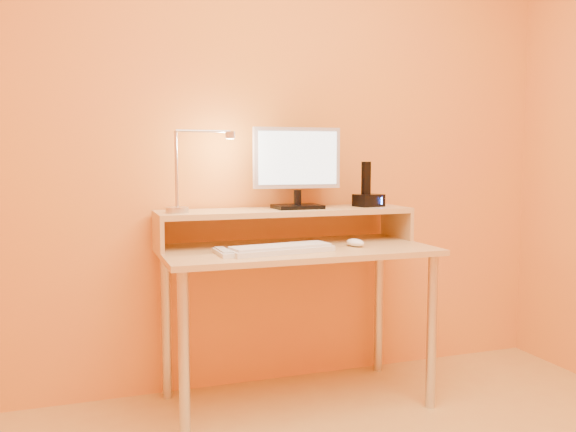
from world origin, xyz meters
name	(u,v)px	position (x,y,z in m)	size (l,w,h in m)	color
wall_back	(274,131)	(0.00, 1.50, 1.25)	(3.00, 0.04, 2.50)	orange
desk_leg_fl	(184,359)	(-0.55, 0.93, 0.35)	(0.04, 0.04, 0.69)	silver
desk_leg_fr	(432,332)	(0.55, 0.93, 0.35)	(0.04, 0.04, 0.69)	silver
desk_leg_bl	(166,325)	(-0.55, 1.43, 0.35)	(0.04, 0.04, 0.69)	silver
desk_leg_br	(379,306)	(0.55, 1.43, 0.35)	(0.04, 0.04, 0.69)	silver
desk_lower	(296,250)	(0.00, 1.18, 0.71)	(1.20, 0.60, 0.03)	tan
shelf_riser_left	(158,234)	(-0.59, 1.33, 0.79)	(0.02, 0.30, 0.14)	tan
shelf_riser_right	(397,224)	(0.59, 1.33, 0.79)	(0.02, 0.30, 0.14)	tan
desk_shelf	(285,212)	(0.00, 1.33, 0.87)	(1.20, 0.30, 0.03)	tan
monitor_foot	(298,207)	(0.06, 1.33, 0.89)	(0.22, 0.16, 0.02)	black
monitor_neck	(298,197)	(0.06, 1.33, 0.93)	(0.04, 0.04, 0.07)	black
monitor_panel	(297,158)	(0.06, 1.34, 1.12)	(0.42, 0.04, 0.28)	#ADADB6
monitor_back	(295,158)	(0.06, 1.36, 1.12)	(0.38, 0.01, 0.24)	black
monitor_screen	(298,158)	(0.06, 1.32, 1.12)	(0.38, 0.00, 0.25)	#C6E8F8
lamp_base	(177,210)	(-0.51, 1.30, 0.89)	(0.10, 0.10, 0.03)	silver
lamp_post	(176,169)	(-0.51, 1.30, 1.07)	(0.01, 0.01, 0.33)	silver
lamp_arm	(203,131)	(-0.39, 1.30, 1.24)	(0.01, 0.01, 0.24)	silver
lamp_head	(230,135)	(-0.27, 1.30, 1.22)	(0.04, 0.04, 0.03)	silver
lamp_bulb	(230,138)	(-0.27, 1.30, 1.20)	(0.03, 0.03, 0.00)	#FFEAC6
phone_dock	(369,200)	(0.43, 1.33, 0.91)	(0.13, 0.10, 0.06)	black
phone_handset	(366,178)	(0.42, 1.33, 1.02)	(0.04, 0.03, 0.16)	black
phone_led	(382,201)	(0.48, 1.28, 0.91)	(0.01, 0.00, 0.04)	#3671F3
keyboard	(281,250)	(-0.11, 1.06, 0.73)	(0.45, 0.14, 0.02)	silver
mouse	(355,243)	(0.26, 1.11, 0.74)	(0.06, 0.10, 0.04)	white
remote_control	(223,253)	(-0.36, 1.08, 0.73)	(0.05, 0.19, 0.02)	silver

